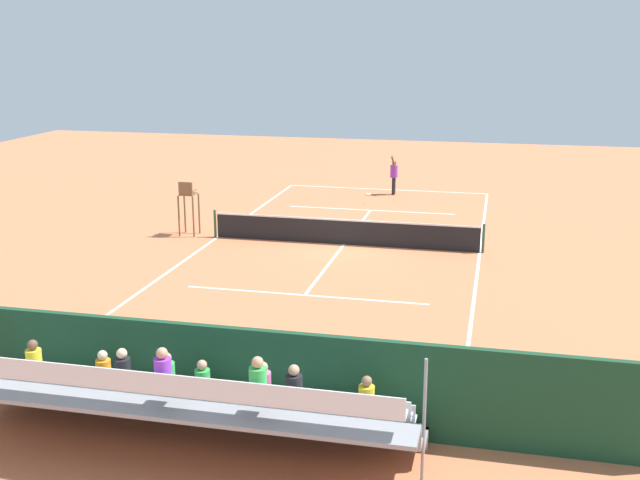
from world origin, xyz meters
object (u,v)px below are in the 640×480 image
Objects in this scene: umpire_chair at (188,202)px; tennis_ball_far at (364,204)px; equipment_bag at (201,393)px; bleacher_stand at (186,403)px; tennis_racket at (369,194)px; tennis_ball_near at (394,199)px; tennis_net at (344,232)px; courtside_bench at (296,384)px; tennis_player at (394,174)px.

umpire_chair is 9.26m from tennis_ball_far.
umpire_chair is 14.66m from equipment_bag.
tennis_racket is (0.73, -24.93, -0.95)m from bleacher_stand.
tennis_ball_near is at bearing 142.08° from tennis_racket.
equipment_bag is 22.98m from tennis_racket.
tennis_ball_near is 1.00× the size of tennis_ball_far.
equipment_bag reaches higher than tennis_ball_far.
tennis_ball_near is at bearing -129.30° from umpire_chair.
tennis_net reaches higher than tennis_ball_near.
equipment_bag is 21.92m from tennis_ball_near.
courtside_bench is at bearing 120.49° from umpire_chair.
courtside_bench is 2.00× the size of equipment_bag.
tennis_ball_far is at bearing -88.58° from bleacher_stand.
courtside_bench is 27.27× the size of tennis_ball_far.
bleacher_stand is 24.96m from tennis_racket.
equipment_bag is 20.62m from tennis_ball_far.
bleacher_stand is at bearing 91.42° from tennis_ball_far.
courtside_bench is 3.09× the size of tennis_racket.
tennis_player is at bearing -111.50° from tennis_ball_far.
tennis_racket is at bearing -120.05° from umpire_chair.
umpire_chair is 15.46m from courtside_bench.
tennis_player is (-6.71, -9.79, -0.30)m from umpire_chair.
tennis_ball_near is at bearing -87.59° from courtside_bench.
tennis_ball_near is 1.77m from tennis_ball_far.
umpire_chair is 32.42× the size of tennis_ball_far.
tennis_ball_near and tennis_ball_far have the same top height.
tennis_racket is (0.68, -9.58, -0.49)m from tennis_net.
tennis_racket is 8.83× the size of tennis_ball_far.
tennis_ball_far is at bearing -89.82° from equipment_bag.
equipment_bag is 13.64× the size of tennis_ball_near.
tennis_net is at bearing -82.98° from courtside_bench.
tennis_ball_near is (0.91, -21.76, -0.53)m from courtside_bench.
tennis_player is at bearing -91.05° from bleacher_stand.
umpire_chair reaches higher than courtside_bench.
tennis_player is 1.57m from tennis_racket.
bleacher_stand is 2.65m from courtside_bench.
equipment_bag is at bearing -75.78° from bleacher_stand.
tennis_racket is 2.36m from tennis_ball_far.
tennis_net is 6.25m from umpire_chair.
bleacher_stand is 137.27× the size of tennis_ball_near.
bleacher_stand is at bearing 91.67° from tennis_racket.
courtside_bench is (-1.58, -2.08, -0.41)m from bleacher_stand.
courtside_bench is 2.12m from equipment_bag.
umpire_chair is 11.10m from tennis_racket.
equipment_bag reaches higher than tennis_racket.
bleacher_stand is 25.18m from tennis_player.
tennis_player is at bearing -87.22° from courtside_bench.
tennis_ball_far is (1.02, 2.60, -0.98)m from tennis_player.
tennis_ball_near is (-1.17, -21.89, -0.15)m from equipment_bag.
tennis_player is (-0.96, -23.22, 0.84)m from equipment_bag.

